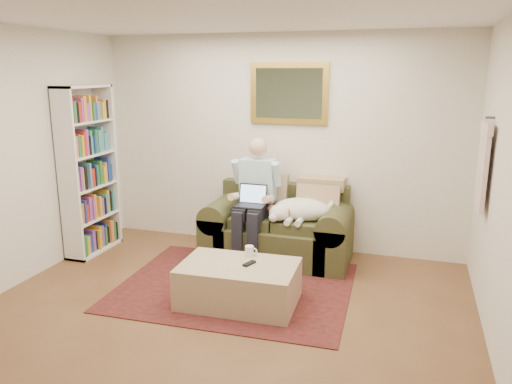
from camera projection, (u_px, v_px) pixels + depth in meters
The scene contains 12 objects.
room_shell at pixel (211, 179), 4.09m from camera, with size 4.51×5.00×2.61m.
rug at pixel (235, 286), 5.13m from camera, with size 2.32×1.86×0.01m, color black.
sofa at pixel (278, 234), 5.85m from camera, with size 1.68×0.86×1.01m.
seated_man at pixel (253, 202), 5.68m from camera, with size 0.55×0.79×1.42m, color #8CC8D8, non-canonical shape.
laptop at pixel (251, 200), 5.62m from camera, with size 0.33×0.26×0.24m.
sleeping_dog at pixel (302, 209), 5.60m from camera, with size 0.69×0.44×0.26m, color white, non-canonical shape.
ottoman at pixel (239, 284), 4.72m from camera, with size 1.09×0.69×0.40m, color tan.
coffee_mug at pixel (249, 251), 4.88m from camera, with size 0.08×0.08×0.10m, color white.
tv_remote at pixel (249, 263), 4.67m from camera, with size 0.05×0.15×0.02m, color black.
bookshelf at pixel (88, 171), 5.93m from camera, with size 0.28×0.80×2.00m, color white, non-canonical shape.
wall_mirror at pixel (289, 93), 5.87m from camera, with size 0.94×0.04×0.72m.
hanging_shirt at pixel (483, 161), 4.58m from camera, with size 0.06×0.52×0.90m, color beige, non-canonical shape.
Camera 1 is at (1.57, -3.34, 2.16)m, focal length 35.00 mm.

